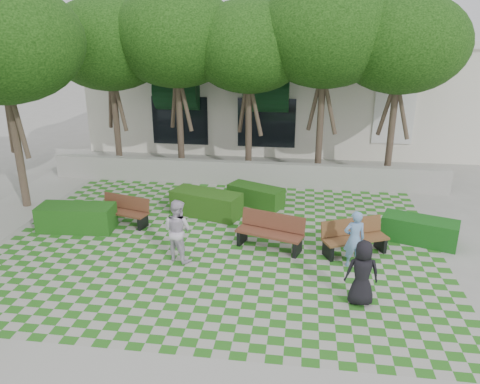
# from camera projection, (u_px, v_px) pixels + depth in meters

# --- Properties ---
(ground) EXTENTS (90.00, 90.00, 0.00)m
(ground) POSITION_uv_depth(u_px,v_px,m) (213.00, 261.00, 12.15)
(ground) COLOR gray
(ground) RESTS_ON ground
(lawn) EXTENTS (12.00, 12.00, 0.00)m
(lawn) POSITION_uv_depth(u_px,v_px,m) (220.00, 244.00, 13.08)
(lawn) COLOR #2B721E
(lawn) RESTS_ON ground
(retaining_wall) EXTENTS (15.00, 0.36, 0.90)m
(retaining_wall) POSITION_uv_depth(u_px,v_px,m) (244.00, 173.00, 17.77)
(retaining_wall) COLOR #9E9B93
(retaining_wall) RESTS_ON ground
(bench_east) EXTENTS (1.85, 1.27, 0.93)m
(bench_east) POSITION_uv_depth(u_px,v_px,m) (354.00, 238.00, 12.44)
(bench_east) COLOR brown
(bench_east) RESTS_ON ground
(bench_mid) EXTENTS (1.93, 1.14, 0.96)m
(bench_mid) POSITION_uv_depth(u_px,v_px,m) (270.00, 232.00, 12.73)
(bench_mid) COLOR brown
(bench_mid) RESTS_ON ground
(bench_west) EXTENTS (1.73, 0.96, 0.86)m
(bench_west) POSITION_uv_depth(u_px,v_px,m) (124.00, 211.00, 14.29)
(bench_west) COLOR #572F1E
(bench_west) RESTS_ON ground
(hedge_east) EXTENTS (2.16, 1.42, 0.70)m
(hedge_east) POSITION_uv_depth(u_px,v_px,m) (420.00, 230.00, 13.12)
(hedge_east) COLOR #134A15
(hedge_east) RESTS_ON ground
(hedge_midright) EXTENTS (2.02, 1.47, 0.66)m
(hedge_midright) POSITION_uv_depth(u_px,v_px,m) (256.00, 196.00, 15.82)
(hedge_midright) COLOR #1C4713
(hedge_midright) RESTS_ON ground
(hedge_midleft) EXTENTS (2.39, 1.52, 0.78)m
(hedge_midleft) POSITION_uv_depth(u_px,v_px,m) (206.00, 203.00, 14.96)
(hedge_midleft) COLOR #214913
(hedge_midleft) RESTS_ON ground
(hedge_west) EXTENTS (2.25, 1.03, 0.77)m
(hedge_west) POSITION_uv_depth(u_px,v_px,m) (77.00, 218.00, 13.88)
(hedge_west) COLOR #194B14
(hedge_west) RESTS_ON ground
(person_blue) EXTENTS (0.61, 0.46, 1.50)m
(person_blue) POSITION_uv_depth(u_px,v_px,m) (354.00, 239.00, 11.66)
(person_blue) COLOR #729AD0
(person_blue) RESTS_ON ground
(person_dark) EXTENTS (0.76, 0.52, 1.49)m
(person_dark) POSITION_uv_depth(u_px,v_px,m) (362.00, 273.00, 10.09)
(person_dark) COLOR black
(person_dark) RESTS_ON ground
(person_white) EXTENTS (0.99, 0.90, 1.66)m
(person_white) POSITION_uv_depth(u_px,v_px,m) (178.00, 230.00, 11.98)
(person_white) COLOR silver
(person_white) RESTS_ON ground
(tree_row) EXTENTS (17.70, 13.40, 7.41)m
(tree_row) POSITION_uv_depth(u_px,v_px,m) (190.00, 43.00, 16.18)
(tree_row) COLOR #47382B
(tree_row) RESTS_ON ground
(building) EXTENTS (18.00, 8.92, 5.15)m
(building) POSITION_uv_depth(u_px,v_px,m) (281.00, 91.00, 24.29)
(building) COLOR silver
(building) RESTS_ON ground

